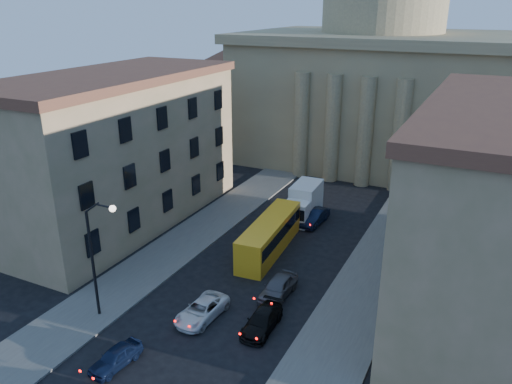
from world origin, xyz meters
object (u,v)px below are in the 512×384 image
Objects in this scene: city_bus at (270,235)px; box_truck at (304,203)px; street_lamp at (97,250)px; car_left_near at (116,357)px.

city_bus is 8.27m from box_truck.
street_lamp is 23.63m from box_truck.
street_lamp is at bearing -108.13° from box_truck.
car_left_near is at bearing -97.35° from box_truck.
box_truck is (6.16, 22.51, -3.69)m from street_lamp.
city_bus is (2.07, 17.82, 0.97)m from car_left_near.
city_bus is (6.17, 14.24, -3.71)m from street_lamp.
street_lamp is 2.45× the size of car_left_near.
box_truck is (2.07, 26.08, 0.99)m from car_left_near.
street_lamp reaches higher than box_truck.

